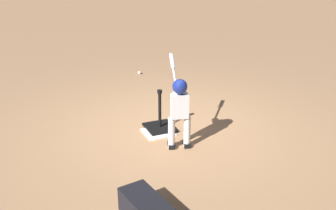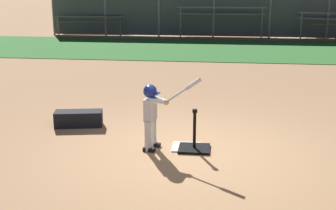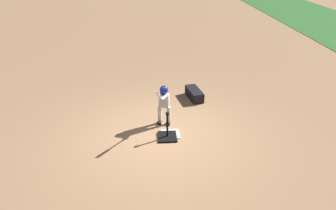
# 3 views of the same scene
# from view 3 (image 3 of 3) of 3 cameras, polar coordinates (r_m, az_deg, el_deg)

# --- Properties ---
(ground_plane) EXTENTS (90.00, 90.00, 0.00)m
(ground_plane) POSITION_cam_3_polar(r_m,az_deg,el_deg) (7.76, -1.47, -5.51)
(ground_plane) COLOR #AD7F56
(home_plate) EXTENTS (0.45, 0.45, 0.02)m
(home_plate) POSITION_cam_3_polar(r_m,az_deg,el_deg) (7.83, 0.40, -5.08)
(home_plate) COLOR white
(home_plate) RESTS_ON ground_plane
(batting_tee) EXTENTS (0.48, 0.44, 0.66)m
(batting_tee) POSITION_cam_3_polar(r_m,az_deg,el_deg) (7.68, -0.12, -5.17)
(batting_tee) COLOR black
(batting_tee) RESTS_ON ground_plane
(batter_child) EXTENTS (0.90, 0.39, 1.20)m
(batter_child) POSITION_cam_3_polar(r_m,az_deg,el_deg) (7.97, -0.74, 0.77)
(batter_child) COLOR silver
(batter_child) RESTS_ON ground_plane
(equipment_bag) EXTENTS (0.88, 0.47, 0.28)m
(equipment_bag) POSITION_cam_3_polar(r_m,az_deg,el_deg) (9.64, 4.60, 1.94)
(equipment_bag) COLOR black
(equipment_bag) RESTS_ON ground_plane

